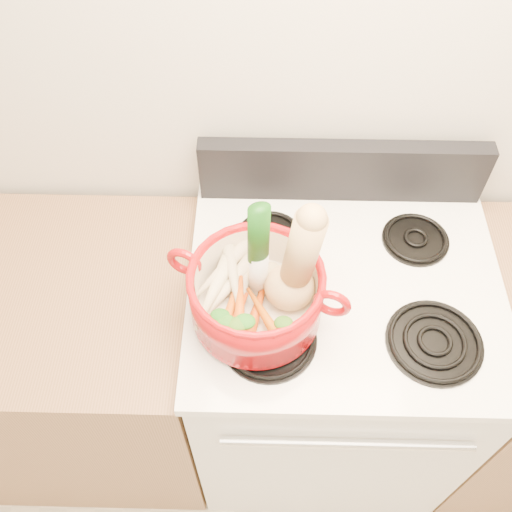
{
  "coord_description": "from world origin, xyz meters",
  "views": [
    {
      "loc": [
        -0.2,
        0.62,
        2.12
      ],
      "look_at": [
        -0.22,
        1.28,
        1.22
      ],
      "focal_mm": 40.0,
      "sensor_mm": 36.0,
      "label": 1
    }
  ],
  "objects_px": {
    "dutch_oven": "(256,294)",
    "leek": "(259,251)",
    "stove_body": "(326,369)",
    "squash": "(295,263)"
  },
  "relations": [
    {
      "from": "dutch_oven",
      "to": "squash",
      "type": "relative_size",
      "value": 1.03
    },
    {
      "from": "dutch_oven",
      "to": "squash",
      "type": "height_order",
      "value": "squash"
    },
    {
      "from": "stove_body",
      "to": "squash",
      "type": "xyz_separation_m",
      "value": [
        -0.14,
        -0.08,
        0.68
      ]
    },
    {
      "from": "stove_body",
      "to": "leek",
      "type": "bearing_deg",
      "value": -165.32
    },
    {
      "from": "dutch_oven",
      "to": "leek",
      "type": "bearing_deg",
      "value": 101.27
    },
    {
      "from": "stove_body",
      "to": "leek",
      "type": "xyz_separation_m",
      "value": [
        -0.22,
        -0.06,
        0.69
      ]
    },
    {
      "from": "dutch_oven",
      "to": "leek",
      "type": "xyz_separation_m",
      "value": [
        0.0,
        0.04,
        0.11
      ]
    },
    {
      "from": "dutch_oven",
      "to": "leek",
      "type": "height_order",
      "value": "leek"
    },
    {
      "from": "squash",
      "to": "leek",
      "type": "bearing_deg",
      "value": 165.18
    },
    {
      "from": "squash",
      "to": "leek",
      "type": "height_order",
      "value": "leek"
    }
  ]
}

